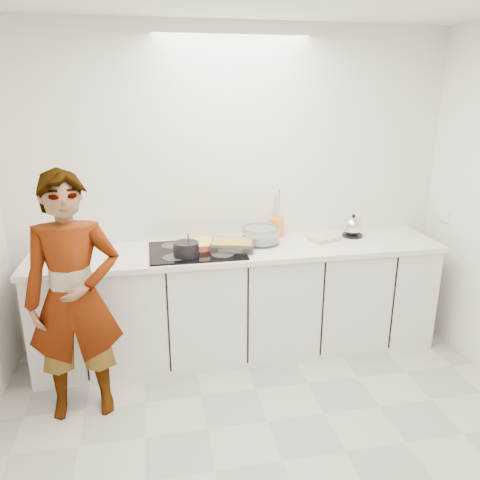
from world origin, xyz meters
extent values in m
cube|color=beige|center=(0.00, 0.00, 0.00)|extent=(3.60, 3.20, 0.00)
cube|color=white|center=(0.00, 1.60, 1.30)|extent=(3.60, 0.00, 2.60)
cube|color=white|center=(1.79, 1.33, 1.07)|extent=(0.02, 0.15, 0.09)
cube|color=white|center=(0.00, 1.28, 0.43)|extent=(3.20, 0.58, 0.87)
cube|color=white|center=(0.00, 1.28, 0.89)|extent=(3.24, 0.64, 0.04)
cube|color=black|center=(-0.35, 1.26, 0.92)|extent=(0.72, 0.54, 0.01)
cylinder|color=#CF5A3C|center=(-0.31, 1.33, 0.95)|extent=(0.34, 0.34, 0.05)
cylinder|color=#F2D155|center=(-0.31, 1.33, 0.96)|extent=(0.30, 0.30, 0.01)
cylinder|color=black|center=(-0.44, 1.14, 0.98)|extent=(0.25, 0.25, 0.11)
cylinder|color=silver|center=(-0.42, 1.16, 1.02)|extent=(0.02, 0.08, 0.16)
cube|color=silver|center=(-0.07, 1.23, 0.95)|extent=(0.38, 0.32, 0.06)
cube|color=tan|center=(-0.07, 1.23, 0.98)|extent=(0.34, 0.28, 0.02)
cylinder|color=silver|center=(0.18, 1.36, 0.98)|extent=(0.39, 0.39, 0.14)
cylinder|color=white|center=(0.18, 1.36, 0.96)|extent=(0.33, 0.33, 0.06)
cube|color=white|center=(0.72, 1.34, 0.93)|extent=(0.28, 0.24, 0.04)
cylinder|color=black|center=(0.99, 1.40, 0.92)|extent=(0.22, 0.22, 0.02)
sphere|color=silver|center=(0.99, 1.40, 1.00)|extent=(0.21, 0.21, 0.17)
sphere|color=black|center=(0.99, 1.40, 1.09)|extent=(0.04, 0.04, 0.03)
cylinder|color=orange|center=(0.36, 1.53, 0.99)|extent=(0.14, 0.14, 0.16)
imported|color=white|center=(-1.19, 0.73, 0.83)|extent=(0.62, 0.43, 1.65)
camera|label=1|loc=(-0.67, -2.15, 2.09)|focal=35.00mm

